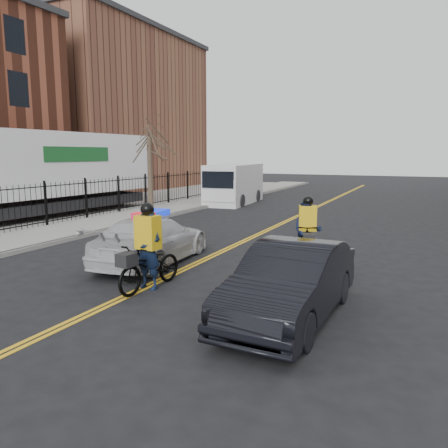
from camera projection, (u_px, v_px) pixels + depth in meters
ground at (174, 274)px, 11.94m from camera, size 120.00×120.00×0.00m
center_line_left at (268, 229)px, 19.13m from camera, size 0.10×60.00×0.01m
center_line_right at (272, 229)px, 19.06m from camera, size 0.10×60.00×0.01m
sidewalk at (130, 217)px, 22.22m from camera, size 3.00×60.00×0.15m
curb at (155, 219)px, 21.59m from camera, size 0.20×60.00×0.15m
iron_fence at (106, 198)px, 22.70m from camera, size 0.12×28.00×2.00m
warehouse_far at (99, 114)px, 41.91m from camera, size 14.00×18.00×14.00m
street_tree at (150, 149)px, 23.50m from camera, size 3.20×3.20×4.80m
police_cruiser at (152, 240)px, 13.07m from camera, size 2.46×5.03×1.57m
dark_sedan at (291, 282)px, 8.60m from camera, size 1.76×4.62×1.50m
cargo_van at (233, 185)px, 28.74m from camera, size 2.74×6.28×2.56m
semi_trailer at (42, 169)px, 22.27m from camera, size 3.60×14.15×4.37m
cyclist_near at (148, 259)px, 10.53m from camera, size 0.95×2.22×2.12m
cyclist_far at (307, 236)px, 13.30m from camera, size 1.15×2.05×2.00m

